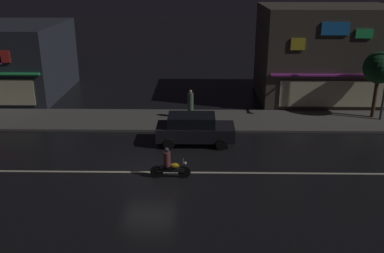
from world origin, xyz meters
The scene contains 10 objects.
ground_plane centered at (0.00, 0.00, 0.00)m, with size 140.00×140.00×0.00m, color black.
lane_divider_stripe centered at (0.00, 0.00, 0.01)m, with size 36.77×0.16×0.01m, color beige.
sidewalk_far centered at (0.00, 7.40, 0.07)m, with size 38.70×4.00×0.14m, color #5B5954.
storefront_left_block centered at (11.61, 12.81, 3.38)m, with size 9.34×6.96×6.78m.
storefront_center_block centered at (-11.61, 13.69, 2.68)m, with size 7.10×8.73×5.36m.
pedestrian_on_sidewalk centered at (1.90, 7.61, 1.01)m, with size 0.38×0.38×1.88m.
street_tree centered at (13.73, 8.06, 3.36)m, with size 2.00×2.00×4.26m.
parked_car_near_kerb centered at (2.19, 3.70, 0.87)m, with size 4.30×1.98×1.67m.
motorcycle_lead centered at (1.07, -0.53, 0.63)m, with size 1.90×0.60×1.52m.
traffic_cone centered at (1.43, 4.34, 0.28)m, with size 0.36×0.36×0.55m, color orange.
Camera 1 is at (2.43, -18.57, 9.22)m, focal length 40.13 mm.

